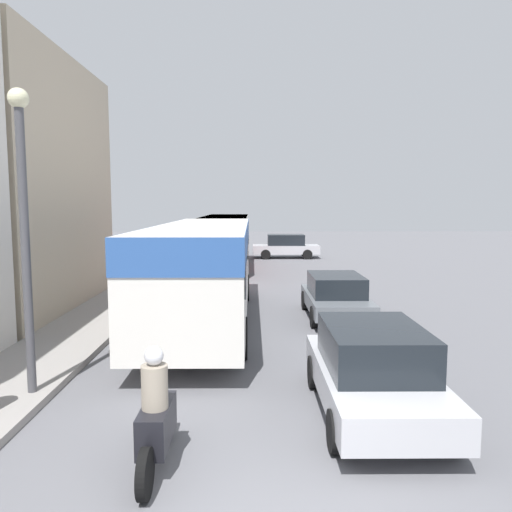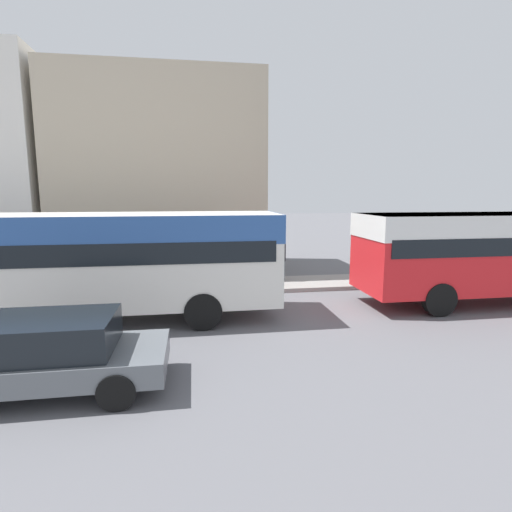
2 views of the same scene
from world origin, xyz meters
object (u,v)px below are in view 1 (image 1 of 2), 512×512
at_px(bus_lead, 205,259).
at_px(pedestrian_walking_away, 133,264).
at_px(car_far_curb, 336,295).
at_px(car_distant, 373,370).
at_px(bus_following, 226,234).
at_px(car_crossing, 286,246).
at_px(motorcycle_behind_lead, 156,419).

height_order(bus_lead, pedestrian_walking_away, bus_lead).
bearing_deg(car_far_curb, car_distant, 85.41).
bearing_deg(bus_following, car_distant, -79.90).
height_order(car_far_curb, pedestrian_walking_away, pedestrian_walking_away).
distance_m(car_crossing, car_far_curb, 17.56).
height_order(motorcycle_behind_lead, pedestrian_walking_away, pedestrian_walking_away).
distance_m(car_crossing, car_distant, 24.92).
bearing_deg(car_far_curb, pedestrian_walking_away, -37.31).
height_order(bus_lead, car_crossing, bus_lead).
relative_size(bus_following, car_far_curb, 2.36).
height_order(car_crossing, car_distant, car_crossing).
distance_m(motorcycle_behind_lead, car_far_curb, 9.88).
distance_m(bus_following, car_distant, 20.35).
relative_size(motorcycle_behind_lead, car_crossing, 0.51).
bearing_deg(pedestrian_walking_away, car_crossing, 57.23).
height_order(car_crossing, car_far_curb, car_crossing).
distance_m(bus_following, pedestrian_walking_away, 7.67).
bearing_deg(car_far_curb, bus_lead, 9.90).
relative_size(car_crossing, car_distant, 1.06).
bearing_deg(car_distant, car_crossing, 89.58).
bearing_deg(car_distant, car_far_curb, 85.41).
relative_size(bus_lead, car_crossing, 2.59).
distance_m(car_crossing, pedestrian_walking_away, 13.76).
bearing_deg(car_far_curb, motorcycle_behind_lead, 66.17).
bearing_deg(car_distant, bus_following, 100.10).
bearing_deg(bus_lead, car_far_curb, 9.90).
xyz_separation_m(bus_following, car_crossing, (3.74, 4.91, -1.10)).
xyz_separation_m(bus_lead, motorcycle_behind_lead, (0.11, -8.32, -1.28)).
height_order(car_far_curb, car_distant, car_distant).
height_order(car_distant, pedestrian_walking_away, pedestrian_walking_away).
bearing_deg(motorcycle_behind_lead, bus_following, 90.43).
bearing_deg(car_crossing, motorcycle_behind_lead, 172.33).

